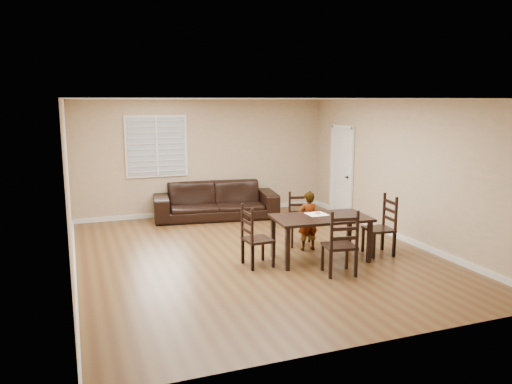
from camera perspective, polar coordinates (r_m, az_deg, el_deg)
ground at (r=8.84m, az=-0.08°, el=-7.19°), size 7.00×7.00×0.00m
room at (r=8.64m, az=-0.27°, el=4.66°), size 6.04×7.04×2.72m
dining_table at (r=8.48m, az=7.41°, el=-3.38°), size 1.67×1.03×0.75m
chair_near at (r=9.45m, az=5.06°, el=-3.23°), size 0.54×0.52×0.99m
chair_far at (r=7.77m, az=9.83°, el=-6.19°), size 0.53×0.51×1.05m
chair_left at (r=8.11m, az=-0.57°, el=-5.41°), size 0.46×0.49×1.02m
chair_right at (r=9.07m, az=14.58°, el=-3.93°), size 0.49×0.52×1.06m
child at (r=9.03m, az=5.93°, el=-3.33°), size 0.39×0.26×1.07m
napkin at (r=8.62m, az=6.95°, el=-2.53°), size 0.33×0.33×0.00m
donut at (r=8.62m, az=7.08°, el=-2.38°), size 0.10×0.10×0.04m
sofa at (r=11.49m, az=-4.63°, el=-0.98°), size 2.91×1.47×0.81m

